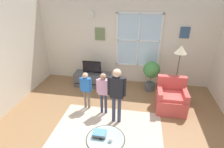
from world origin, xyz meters
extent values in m
cube|color=olive|center=(0.00, 0.00, -0.01)|extent=(6.25, 5.85, 0.02)
cube|color=beige|center=(0.00, 2.69, 1.41)|extent=(5.65, 0.12, 2.83)
cube|color=silver|center=(0.45, 2.62, 1.49)|extent=(1.38, 0.02, 1.70)
cube|color=white|center=(0.45, 2.60, 2.34)|extent=(1.44, 0.04, 0.06)
cube|color=white|center=(0.45, 2.60, 0.64)|extent=(1.44, 0.04, 0.06)
cube|color=white|center=(-0.24, 2.60, 1.49)|extent=(0.06, 0.04, 1.70)
cube|color=white|center=(1.14, 2.60, 1.49)|extent=(0.06, 0.04, 1.70)
cube|color=white|center=(0.45, 2.60, 1.49)|extent=(0.03, 0.04, 1.70)
cube|color=white|center=(0.45, 2.60, 1.49)|extent=(1.38, 0.04, 0.03)
cube|color=#667A4C|center=(-0.81, 2.61, 1.64)|extent=(0.32, 0.03, 0.40)
cube|color=#38567A|center=(1.82, 2.61, 1.79)|extent=(0.28, 0.03, 0.34)
cylinder|color=silver|center=(-1.09, 2.60, 2.27)|extent=(0.24, 0.04, 0.24)
cube|color=#C6B29E|center=(-0.06, -0.24, 0.00)|extent=(2.48, 2.25, 0.01)
cube|color=#4C4C51|center=(-0.98, 2.08, 0.23)|extent=(1.18, 0.46, 0.46)
cube|color=black|center=(-0.98, 1.84, 0.16)|extent=(1.06, 0.02, 0.02)
cylinder|color=#4C4C4C|center=(-0.98, 2.08, 0.49)|extent=(0.08, 0.08, 0.05)
cube|color=black|center=(-0.98, 2.08, 0.69)|extent=(0.60, 0.05, 0.39)
cube|color=black|center=(-0.98, 2.05, 0.69)|extent=(0.56, 0.01, 0.35)
cube|color=#D14C47|center=(1.44, 1.12, 0.21)|extent=(0.76, 0.72, 0.42)
cube|color=#D14C47|center=(1.44, 1.42, 0.65)|extent=(0.76, 0.16, 0.45)
cube|color=#D14C47|center=(1.12, 1.12, 0.52)|extent=(0.12, 0.65, 0.20)
cube|color=#D14C47|center=(1.76, 1.12, 0.52)|extent=(0.12, 0.65, 0.20)
cube|color=#E1524D|center=(1.44, 1.07, 0.46)|extent=(0.61, 0.50, 0.08)
cylinder|color=#99B2B7|center=(0.03, -0.61, 0.40)|extent=(0.73, 0.73, 0.02)
torus|color=#3F3328|center=(0.03, -0.61, 0.40)|extent=(0.75, 0.75, 0.02)
cylinder|color=#33281E|center=(-0.19, -0.39, 0.20)|extent=(0.04, 0.04, 0.40)
cylinder|color=#33281E|center=(0.24, -0.39, 0.20)|extent=(0.04, 0.04, 0.40)
cube|color=#355759|center=(-0.10, -0.56, 0.42)|extent=(0.22, 0.20, 0.02)
cube|color=gray|center=(-0.10, -0.56, 0.44)|extent=(0.26, 0.16, 0.03)
cube|color=olive|center=(-0.10, -0.56, 0.47)|extent=(0.22, 0.15, 0.03)
cube|color=#5086C3|center=(-0.10, -0.56, 0.49)|extent=(0.25, 0.19, 0.02)
cylinder|color=white|center=(0.14, -0.66, 0.45)|extent=(0.07, 0.07, 0.08)
cube|color=black|center=(-0.03, -0.60, 0.42)|extent=(0.10, 0.14, 0.02)
cube|color=black|center=(-0.02, -0.56, 0.42)|extent=(0.10, 0.14, 0.02)
cylinder|color=#726656|center=(-0.84, 0.82, 0.27)|extent=(0.06, 0.06, 0.54)
cylinder|color=#726656|center=(-0.74, 0.82, 0.27)|extent=(0.06, 0.06, 0.54)
cube|color=blue|center=(-0.79, 0.82, 0.73)|extent=(0.23, 0.12, 0.38)
sphere|color=#D8AD8C|center=(-0.79, 0.82, 0.99)|extent=(0.15, 0.15, 0.15)
cylinder|color=blue|center=(-0.92, 0.80, 0.75)|extent=(0.05, 0.05, 0.34)
cylinder|color=blue|center=(-0.65, 0.80, 0.75)|extent=(0.05, 0.05, 0.34)
cylinder|color=#333851|center=(-0.35, 0.68, 0.29)|extent=(0.07, 0.07, 0.58)
cylinder|color=#333851|center=(-0.24, 0.68, 0.29)|extent=(0.07, 0.07, 0.58)
cube|color=#DB9EBC|center=(-0.29, 0.68, 0.79)|extent=(0.25, 0.13, 0.41)
sphere|color=#A87A5B|center=(-0.29, 0.68, 1.07)|extent=(0.16, 0.16, 0.16)
cylinder|color=#DB9EBC|center=(-0.44, 0.66, 0.81)|extent=(0.05, 0.05, 0.37)
cylinder|color=#DB9EBC|center=(-0.15, 0.66, 0.81)|extent=(0.05, 0.05, 0.37)
cylinder|color=#333851|center=(0.02, 0.40, 0.36)|extent=(0.09, 0.09, 0.72)
cylinder|color=#333851|center=(0.15, 0.40, 0.36)|extent=(0.09, 0.09, 0.72)
cube|color=black|center=(0.09, 0.40, 0.97)|extent=(0.31, 0.16, 0.51)
sphere|color=#D8AD8C|center=(0.09, 0.40, 1.32)|extent=(0.19, 0.19, 0.19)
cylinder|color=black|center=(-0.10, 0.38, 1.00)|extent=(0.06, 0.06, 0.46)
cylinder|color=black|center=(0.27, 0.38, 1.00)|extent=(0.06, 0.06, 0.46)
cylinder|color=#4C565B|center=(0.92, 2.11, 0.13)|extent=(0.30, 0.30, 0.25)
cylinder|color=#4C7238|center=(0.92, 2.11, 0.36)|extent=(0.02, 0.02, 0.21)
sphere|color=#438742|center=(0.92, 2.11, 0.72)|extent=(0.52, 0.52, 0.52)
cylinder|color=black|center=(1.61, 1.73, 0.01)|extent=(0.26, 0.26, 0.03)
cylinder|color=brown|center=(1.61, 1.73, 0.71)|extent=(0.03, 0.03, 1.42)
cone|color=beige|center=(1.61, 1.73, 1.52)|extent=(0.32, 0.32, 0.22)
camera|label=1|loc=(0.58, -3.09, 2.97)|focal=28.69mm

